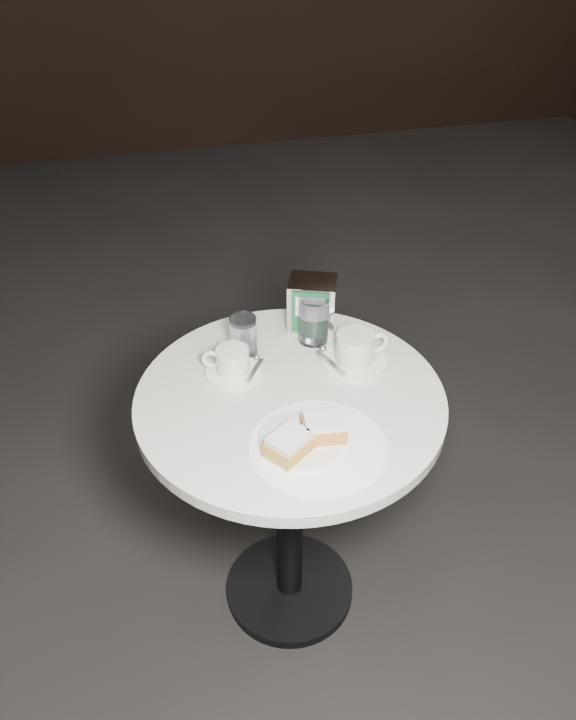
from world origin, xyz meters
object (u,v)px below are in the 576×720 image
Objects in this scene: coffee_cup_left at (232,363)px; water_glass_right at (314,320)px; cafe_table at (290,458)px; coffee_cup_right at (355,351)px; water_glass_left at (244,337)px; napkin_dispenser at (312,304)px; beignet_plate at (304,437)px.

coffee_cup_left is 1.38× the size of water_glass_right.
cafe_table is 4.35× the size of coffee_cup_right.
napkin_dispenser is (0.19, 0.07, 0.02)m from water_glass_left.
water_glass_left reaches higher than cafe_table.
water_glass_right is at bearing 116.86° from coffee_cup_right.
beignet_plate is 1.33× the size of coffee_cup_left.
cafe_table is 0.30m from coffee_cup_right.
cafe_table is at bearing 86.68° from beignet_plate.
coffee_cup_right is at bearing 52.30° from beignet_plate.
beignet_plate is 0.31m from coffee_cup_right.
cafe_table is at bearing -26.33° from coffee_cup_left.
beignet_plate is at bearing -51.53° from coffee_cup_left.
coffee_cup_left is at bearing 110.84° from beignet_plate.
napkin_dispenser is at bearing 21.38° from water_glass_left.
coffee_cup_right reaches higher than cafe_table.
coffee_cup_left is 1.17× the size of napkin_dispenser.
water_glass_right is 0.06m from napkin_dispenser.
cafe_table is 3.40× the size of beignet_plate.
coffee_cup_right is at bearing 24.50° from cafe_table.
coffee_cup_right is 0.18m from napkin_dispenser.
napkin_dispenser is (0.01, 0.05, 0.01)m from water_glass_right.
coffee_cup_left reaches higher than beignet_plate.
water_glass_left is 0.74× the size of napkin_dispenser.
water_glass_left is (0.04, 0.07, 0.02)m from coffee_cup_left.
cafe_table is 0.27m from beignet_plate.
coffee_cup_right is at bearing -57.82° from water_glass_right.
cafe_table is 0.31m from water_glass_left.
water_glass_left is at bearing -137.84° from napkin_dispenser.
water_glass_left is (-0.25, 0.09, 0.02)m from coffee_cup_right.
coffee_cup_right is 1.64× the size of water_glass_left.
coffee_cup_right is at bearing -20.68° from water_glass_left.
water_glass_right is at bearing 6.40° from water_glass_left.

